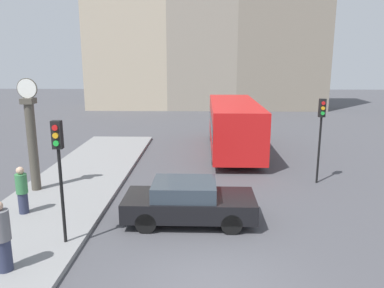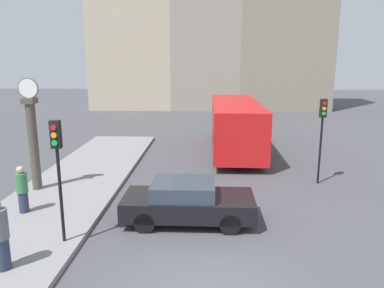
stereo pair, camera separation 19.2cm
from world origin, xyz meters
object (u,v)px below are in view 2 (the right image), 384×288
(traffic_light_near, at_px, (57,156))
(street_clock, at_px, (33,138))
(sedan_car, at_px, (187,201))
(bus_distant, at_px, (236,124))
(pedestrian_grey_jacket, at_px, (0,236))
(pedestrian_green_hoodie, at_px, (22,189))
(traffic_light_far, at_px, (322,124))

(traffic_light_near, height_order, street_clock, street_clock)
(sedan_car, xyz_separation_m, bus_distant, (2.21, 9.71, 0.93))
(sedan_car, xyz_separation_m, pedestrian_grey_jacket, (-4.37, -3.29, 0.33))
(pedestrian_grey_jacket, height_order, pedestrian_green_hoodie, pedestrian_grey_jacket)
(bus_distant, relative_size, traffic_light_far, 2.52)
(traffic_light_far, bearing_deg, street_clock, -171.94)
(pedestrian_grey_jacket, distance_m, pedestrian_green_hoodie, 3.68)
(sedan_car, bearing_deg, street_clock, 157.77)
(street_clock, relative_size, pedestrian_green_hoodie, 2.71)
(bus_distant, relative_size, street_clock, 2.09)
(sedan_car, height_order, bus_distant, bus_distant)
(sedan_car, xyz_separation_m, pedestrian_green_hoodie, (-5.55, 0.19, 0.25))
(street_clock, bearing_deg, pedestrian_grey_jacket, -72.87)
(bus_distant, xyz_separation_m, pedestrian_green_hoodie, (-7.76, -9.52, -0.68))
(bus_distant, distance_m, pedestrian_green_hoodie, 12.30)
(bus_distant, bearing_deg, pedestrian_green_hoodie, -129.17)
(sedan_car, distance_m, bus_distant, 10.00)
(traffic_light_near, distance_m, traffic_light_far, 10.63)
(pedestrian_green_hoodie, bearing_deg, sedan_car, -1.96)
(street_clock, bearing_deg, sedan_car, -22.23)
(pedestrian_green_hoodie, bearing_deg, traffic_light_near, -42.89)
(sedan_car, height_order, street_clock, street_clock)
(sedan_car, distance_m, traffic_light_near, 4.33)
(sedan_car, bearing_deg, traffic_light_far, 37.61)
(sedan_car, distance_m, street_clock, 6.83)
(pedestrian_grey_jacket, bearing_deg, street_clock, 107.13)
(sedan_car, height_order, traffic_light_near, traffic_light_near)
(traffic_light_far, height_order, pedestrian_grey_jacket, traffic_light_far)
(pedestrian_grey_jacket, xyz_separation_m, pedestrian_green_hoodie, (-1.18, 3.48, -0.08))
(bus_distant, xyz_separation_m, pedestrian_grey_jacket, (-6.58, -13.00, -0.60))
(street_clock, height_order, pedestrian_green_hoodie, street_clock)
(pedestrian_grey_jacket, bearing_deg, sedan_car, 36.97)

